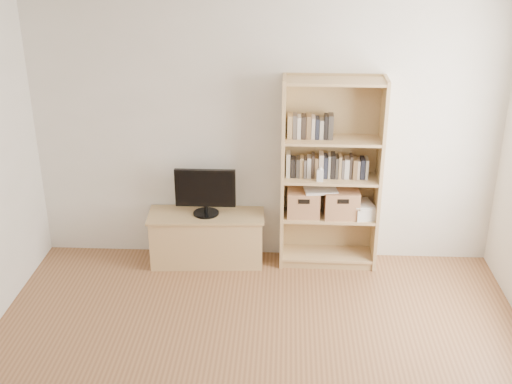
# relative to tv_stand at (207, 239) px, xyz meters

# --- Properties ---
(back_wall) EXTENTS (4.50, 0.02, 2.60)m
(back_wall) POSITION_rel_tv_stand_xyz_m (0.57, 0.21, 1.05)
(back_wall) COLOR silver
(back_wall) RESTS_ON floor
(ceiling) EXTENTS (4.50, 5.00, 0.01)m
(ceiling) POSITION_rel_tv_stand_xyz_m (0.57, -2.29, 2.35)
(ceiling) COLOR white
(ceiling) RESTS_ON back_wall
(tv_stand) EXTENTS (1.12, 0.48, 0.50)m
(tv_stand) POSITION_rel_tv_stand_xyz_m (0.00, 0.00, 0.00)
(tv_stand) COLOR tan
(tv_stand) RESTS_ON floor
(bookshelf) EXTENTS (0.95, 0.35, 1.89)m
(bookshelf) POSITION_rel_tv_stand_xyz_m (1.20, 0.04, 0.69)
(bookshelf) COLOR tan
(bookshelf) RESTS_ON floor
(television) EXTENTS (0.59, 0.05, 0.46)m
(television) POSITION_rel_tv_stand_xyz_m (0.00, 0.00, 0.50)
(television) COLOR black
(television) RESTS_ON tv_stand
(books_row_mid) EXTENTS (0.81, 0.17, 0.22)m
(books_row_mid) POSITION_rel_tv_stand_xyz_m (1.20, 0.06, 0.78)
(books_row_mid) COLOR #9E9686
(books_row_mid) RESTS_ON bookshelf
(books_row_upper) EXTENTS (0.41, 0.16, 0.21)m
(books_row_upper) POSITION_rel_tv_stand_xyz_m (0.99, 0.06, 1.17)
(books_row_upper) COLOR #9E9686
(books_row_upper) RESTS_ON bookshelf
(baby_monitor) EXTENTS (0.06, 0.04, 0.12)m
(baby_monitor) POSITION_rel_tv_stand_xyz_m (1.10, -0.07, 0.73)
(baby_monitor) COLOR white
(baby_monitor) RESTS_ON bookshelf
(basket_left) EXTENTS (0.32, 0.26, 0.26)m
(basket_left) POSITION_rel_tv_stand_xyz_m (0.95, 0.03, 0.40)
(basket_left) COLOR #B27650
(basket_left) RESTS_ON bookshelf
(basket_right) EXTENTS (0.34, 0.28, 0.27)m
(basket_right) POSITION_rel_tv_stand_xyz_m (1.32, 0.03, 0.41)
(basket_right) COLOR #B27650
(basket_right) RESTS_ON bookshelf
(laptop) EXTENTS (0.33, 0.25, 0.02)m
(laptop) POSITION_rel_tv_stand_xyz_m (1.11, 0.03, 0.54)
(laptop) COLOR silver
(laptop) RESTS_ON basket_left
(magazine_stack) EXTENTS (0.23, 0.29, 0.12)m
(magazine_stack) POSITION_rel_tv_stand_xyz_m (1.53, 0.03, 0.33)
(magazine_stack) COLOR beige
(magazine_stack) RESTS_ON bookshelf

